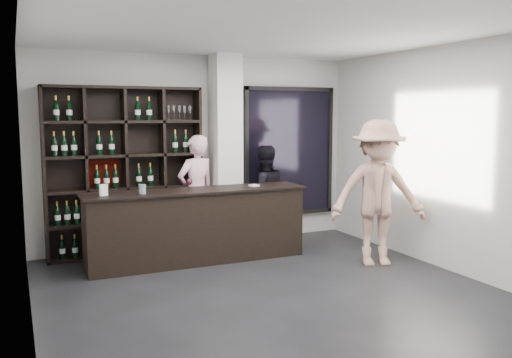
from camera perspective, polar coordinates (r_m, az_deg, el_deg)
name	(u,v)px	position (r m, az deg, el deg)	size (l,w,h in m)	color
floor	(277,298)	(6.14, 2.26, -12.39)	(5.00, 5.50, 0.01)	black
wine_shelf	(125,172)	(7.92, -13.61, 0.76)	(2.20, 0.35, 2.40)	black
structural_column	(226,152)	(8.22, -3.19, 2.91)	(0.40, 0.40, 2.90)	silver
glass_panel	(289,152)	(8.91, 3.53, 2.90)	(1.60, 0.08, 2.10)	black
tasting_counter	(197,226)	(7.44, -6.19, -4.92)	(3.04, 0.64, 1.00)	black
taster_pink	(196,193)	(8.05, -6.30, -1.46)	(0.62, 0.41, 1.71)	beige
taster_black	(264,194)	(8.46, 0.81, -1.63)	(0.74, 0.58, 1.53)	black
customer	(378,193)	(7.36, 12.71, -1.46)	(1.26, 0.72, 1.94)	tan
wine_glass	(190,184)	(7.28, -7.00, -0.48)	(0.08, 0.08, 0.18)	white
spit_cup	(142,189)	(7.07, -11.87, -1.05)	(0.09, 0.09, 0.12)	silver
napkin_stack	(254,186)	(7.65, -0.22, -0.69)	(0.11, 0.11, 0.02)	white
card_stand	(103,190)	(7.02, -15.76, -1.12)	(0.10, 0.05, 0.14)	white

